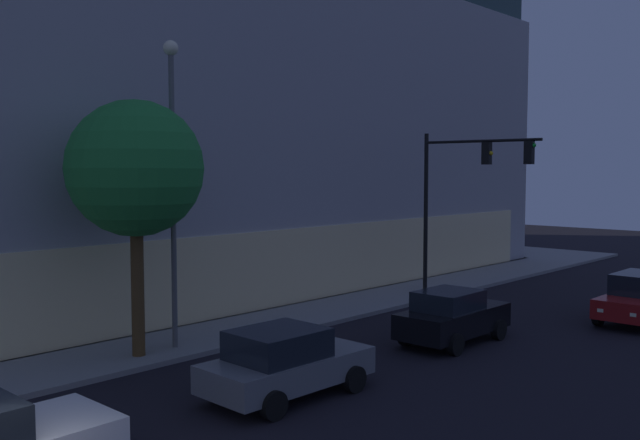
% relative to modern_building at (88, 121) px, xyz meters
% --- Properties ---
extents(modern_building, '(39.73, 31.32, 16.19)m').
position_rel_modern_building_xyz_m(modern_building, '(0.00, 0.00, 0.00)').
color(modern_building, '#4C4C51').
rests_on(modern_building, ground).
extents(traffic_light_far_corner, '(0.59, 5.14, 6.79)m').
position_rel_modern_building_xyz_m(traffic_light_far_corner, '(6.21, -19.44, -3.03)').
color(traffic_light_far_corner, black).
rests_on(traffic_light_far_corner, sidewalk_corner).
extents(street_lamp_sidewalk, '(0.44, 0.44, 8.93)m').
position_rel_modern_building_xyz_m(street_lamp_sidewalk, '(-7.00, -17.71, -2.37)').
color(street_lamp_sidewalk, '#5C5C5C').
rests_on(street_lamp_sidewalk, sidewalk_corner).
extents(sidewalk_tree, '(3.80, 3.80, 7.16)m').
position_rel_modern_building_xyz_m(sidewalk_tree, '(-8.26, -17.75, -2.65)').
color(sidewalk_tree, brown).
rests_on(sidewalk_tree, sidewalk_corner).
extents(car_grey, '(4.25, 2.19, 1.66)m').
position_rel_modern_building_xyz_m(car_grey, '(-7.63, -23.03, -7.20)').
color(car_grey, slate).
rests_on(car_grey, ground).
extents(car_black, '(4.18, 1.99, 1.67)m').
position_rel_modern_building_xyz_m(car_black, '(-0.49, -23.10, -7.19)').
color(car_black, black).
rests_on(car_black, ground).
extents(car_red, '(4.16, 2.00, 1.74)m').
position_rel_modern_building_xyz_m(car_red, '(6.46, -26.37, -7.14)').
color(car_red, maroon).
rests_on(car_red, ground).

